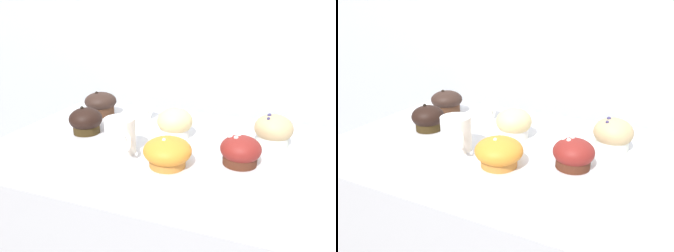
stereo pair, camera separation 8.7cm
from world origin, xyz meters
TOP-DOWN VIEW (x-y plane):
  - wall_back at (0.00, 0.60)m, footprint 3.20×0.10m
  - muffin_front_center at (-0.02, 0.08)m, footprint 0.11×0.11m
  - muffin_back_left at (0.19, -0.03)m, footprint 0.10×0.10m
  - muffin_back_right at (-0.29, 0.01)m, footprint 0.10×0.10m
  - muffin_front_left at (0.25, 0.12)m, footprint 0.11×0.11m
  - muffin_front_right at (0.02, -0.10)m, footprint 0.12×0.12m
  - muffin_back_center at (-0.34, 0.18)m, footprint 0.11×0.11m
  - coffee_cup at (-0.12, -0.08)m, footprint 0.10×0.10m
  - price_card at (-0.17, 0.20)m, footprint 0.06×0.06m

SIDE VIEW (x-z plane):
  - wall_back at x=0.00m, z-range 0.00..1.80m
  - price_card at x=-0.17m, z-range 0.93..0.99m
  - muffin_back_left at x=0.19m, z-range 0.92..1.00m
  - muffin_front_right at x=0.02m, z-range 0.92..1.00m
  - muffin_back_right at x=-0.29m, z-range 0.92..1.01m
  - muffin_back_center at x=-0.34m, z-range 0.92..1.01m
  - muffin_front_center at x=-0.02m, z-range 0.92..1.01m
  - muffin_front_left at x=0.25m, z-range 0.92..1.01m
  - coffee_cup at x=-0.12m, z-range 0.93..1.02m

